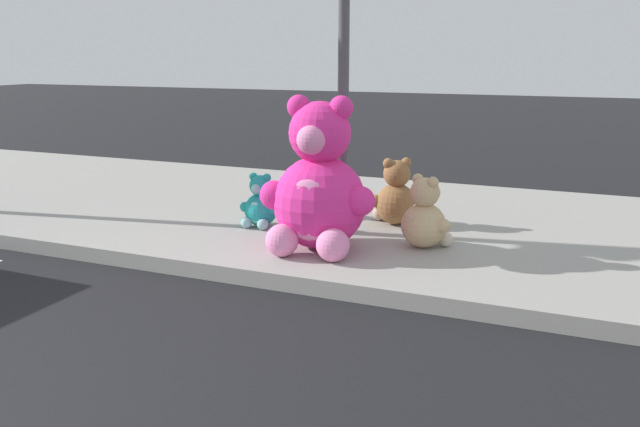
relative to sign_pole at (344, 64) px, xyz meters
The scene contains 7 objects.
sidewalk 2.19m from the sign_pole, 141.29° to the left, with size 28.00×4.40×0.15m, color #9E9B93.
sign_pole is the anchor object (origin of this frame).
plush_pink_large 1.27m from the sign_pole, 92.02° to the right, with size 1.11×0.98×1.44m.
plush_teal 1.73m from the sign_pole, behind, with size 0.44×0.39×0.58m.
plush_brown 1.57m from the sign_pole, 54.67° to the left, with size 0.51×0.52×0.73m.
plush_tan 1.68m from the sign_pole, ahead, with size 0.48×0.50×0.70m.
plush_red 1.67m from the sign_pole, 127.78° to the left, with size 0.33×0.34×0.47m.
Camera 1 is at (3.18, -1.54, 1.96)m, focal length 35.75 mm.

